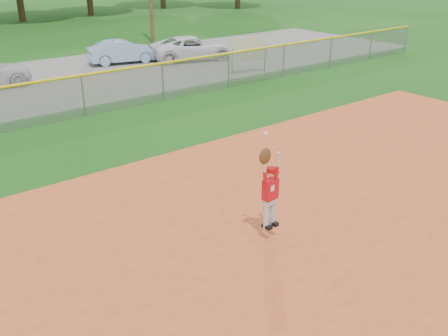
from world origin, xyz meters
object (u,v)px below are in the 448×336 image
(sponsor_sign, at_px, (249,50))
(car_white_b, at_px, (193,48))
(car_blue, at_px, (123,52))
(ballplayer, at_px, (270,188))

(sponsor_sign, bearing_deg, car_white_b, 92.08)
(car_blue, relative_size, sponsor_sign, 1.83)
(car_white_b, xyz_separation_m, ballplayer, (-9.42, -16.19, 0.52))
(car_white_b, bearing_deg, ballplayer, 166.52)
(car_white_b, height_order, sponsor_sign, sponsor_sign)
(sponsor_sign, height_order, ballplayer, ballplayer)
(sponsor_sign, xyz_separation_m, ballplayer, (-9.59, -11.71, 0.00))
(car_blue, relative_size, ballplayer, 1.73)
(car_blue, xyz_separation_m, car_white_b, (3.40, -1.57, 0.03))
(car_blue, distance_m, car_white_b, 3.75)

